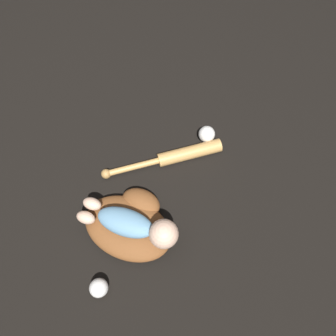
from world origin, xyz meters
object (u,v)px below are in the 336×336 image
Objects in this scene: baseball_glove at (130,223)px; baby_figure at (137,226)px; baseball_spare at (99,288)px; baseball_bat at (177,156)px; baseball at (207,134)px.

baby_figure is at bearing -2.83° from baseball_glove.
baseball_glove is at bearing 106.86° from baseball_spare.
baseball_glove is 0.27m from baseball_spare.
baseball_spare is at bearing -73.14° from baseball_glove.
baseball reaches higher than baseball_bat.
baby_figure is (0.05, -0.00, 0.09)m from baseball_glove.
baby_figure reaches higher than baseball_bat.
baby_figure is 0.28m from baseball_spare.
baseball_bat is (-0.06, 0.37, -0.01)m from baseball_glove.
baseball_glove is at bearing 177.17° from baby_figure.
baseball is at bearing 91.97° from baseball_glove.
baby_figure is at bearing -74.48° from baseball_bat.
baseball_glove is 0.38m from baseball_bat.
baby_figure is at bearing -82.95° from baseball.
baby_figure is 5.20× the size of baseball.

